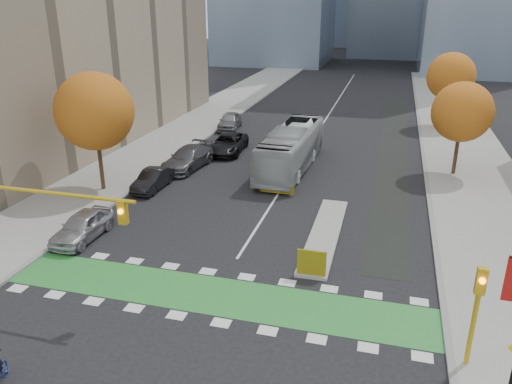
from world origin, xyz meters
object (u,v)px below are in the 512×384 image
Objects in this scene: tree_east_near at (462,112)px; traffic_signal_east at (477,303)px; tree_west at (95,111)px; tree_east_far at (451,77)px; parked_car_d at (228,144)px; parked_car_a at (83,226)px; parked_car_b at (153,180)px; bus at (291,148)px; traffic_signal_west at (21,212)px; parked_car_c at (188,158)px; hazard_board at (311,263)px; parked_car_e at (230,121)px.

tree_east_near is 1.73× the size of traffic_signal_east.
tree_west is 1.08× the size of tree_east_far.
tree_east_near reaches higher than traffic_signal_east.
traffic_signal_east is 0.72× the size of parked_car_d.
parked_car_a is at bearing -66.80° from tree_west.
parked_car_a is at bearing -90.82° from parked_car_b.
tree_east_far is 0.63× the size of bus.
tree_east_far is 43.61m from traffic_signal_west.
tree_east_near is at bearing 17.33° from parked_car_c.
traffic_signal_west is 18.48m from traffic_signal_east.
parked_car_a is at bearing 176.48° from hazard_board.
parked_car_e is at bearing 130.21° from bus.
parked_car_b is at bearing 88.51° from parked_car_a.
tree_west reaches higher than parked_car_a.
parked_car_d is at bearing 156.30° from bus.
parked_car_b is at bearing 93.53° from traffic_signal_west.
tree_east_near is at bearing 86.19° from traffic_signal_east.
traffic_signal_west reaches higher than parked_car_b.
tree_east_far is at bearing 88.21° from tree_east_near.
parked_car_e is (-1.07, 31.84, -3.20)m from traffic_signal_west.
traffic_signal_east is 0.34× the size of bus.
traffic_signal_west reaches higher than bus.
tree_west is 1.94× the size of parked_car_b.
tree_east_near is 16.01m from tree_east_far.
tree_west reaches higher than bus.
parked_car_b is at bearing -106.08° from parked_car_d.
tree_east_near is 22.94m from parked_car_b.
tree_east_near is 0.58× the size of bus.
hazard_board is 0.24× the size of parked_car_c.
parked_car_c is at bearing 58.31° from tree_west.
traffic_signal_west is (-11.93, -4.71, 3.23)m from hazard_board.
parked_car_a is at bearing -141.01° from tree_east_near.
parked_car_b is 0.86× the size of parked_car_e.
tree_east_far is 32.99m from parked_car_b.
tree_west reaches higher than parked_car_c.
parked_car_d is (2.27, 10.00, 0.10)m from parked_car_b.
parked_car_c is (0.82, 13.20, 0.06)m from parked_car_a.
tree_east_near is at bearing 22.62° from tree_west.
hazard_board is at bearing 144.08° from traffic_signal_east.
tree_west is at bearing -105.86° from parked_car_e.
traffic_signal_east is 23.35m from bus.
hazard_board is 18.55m from parked_car_c.
hazard_board is 16.56m from bus.
traffic_signal_east is at bearing -60.30° from bus.
tree_east_far is 22.22m from bus.
parked_car_e reaches higher than parked_car_c.
parked_car_c is 1.17× the size of parked_car_e.
tree_east_near reaches higher than hazard_board.
traffic_signal_west is (4.07, -12.51, -1.58)m from tree_west.
parked_car_c is at bearing 131.02° from hazard_board.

